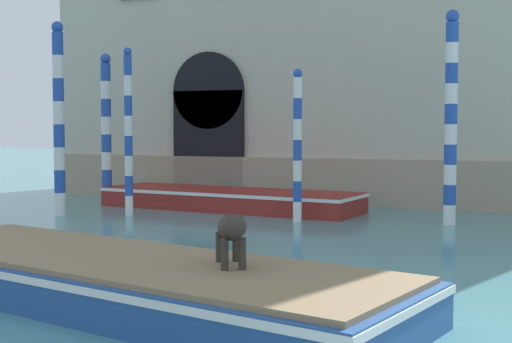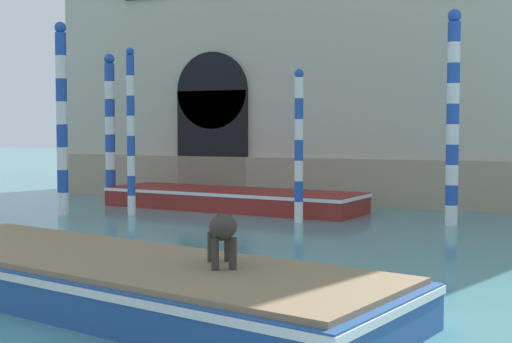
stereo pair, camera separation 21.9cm
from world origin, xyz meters
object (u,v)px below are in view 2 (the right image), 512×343
object	(u,v)px
mooring_pole_0	(131,131)
mooring_pole_3	(62,118)
mooring_pole_1	(299,145)
mooring_pole_5	(110,129)
boat_moored_near_palazzo	(232,199)
boat_foreground	(114,277)
dog_on_deck	(222,230)
mooring_pole_4	(453,117)

from	to	relation	value
mooring_pole_0	mooring_pole_3	distance (m)	1.64
mooring_pole_1	mooring_pole_5	bearing A→B (deg)	166.40
boat_moored_near_palazzo	mooring_pole_5	world-z (taller)	mooring_pole_5
boat_foreground	mooring_pole_5	world-z (taller)	mooring_pole_5
mooring_pole_3	mooring_pole_5	world-z (taller)	mooring_pole_3
boat_moored_near_palazzo	mooring_pole_0	world-z (taller)	mooring_pole_0
mooring_pole_1	mooring_pole_5	xyz separation A→B (m)	(-5.81, 1.41, 0.35)
mooring_pole_5	dog_on_deck	bearing A→B (deg)	-49.37
boat_moored_near_palazzo	mooring_pole_5	distance (m)	3.85
dog_on_deck	mooring_pole_3	size ratio (longest dim) A/B	0.18
mooring_pole_1	mooring_pole_3	world-z (taller)	mooring_pole_3
mooring_pole_0	mooring_pole_4	xyz separation A→B (m)	(7.08, 1.19, 0.30)
dog_on_deck	mooring_pole_4	bearing A→B (deg)	139.82
boat_foreground	mooring_pole_5	xyz separation A→B (m)	(-6.23, 8.86, 1.73)
mooring_pole_1	mooring_pole_4	distance (m)	3.25
mooring_pole_3	dog_on_deck	bearing A→B (deg)	-41.84
dog_on_deck	mooring_pole_5	bearing A→B (deg)	-171.29
mooring_pole_0	mooring_pole_5	size ratio (longest dim) A/B	0.97
dog_on_deck	boat_moored_near_palazzo	distance (m)	10.17
dog_on_deck	mooring_pole_1	world-z (taller)	mooring_pole_1
boat_foreground	mooring_pole_4	bearing A→B (deg)	84.66
boat_moored_near_palazzo	mooring_pole_0	xyz separation A→B (m)	(-1.61, -2.03, 1.69)
mooring_pole_1	mooring_pole_4	xyz separation A→B (m)	(3.08, 0.82, 0.59)
dog_on_deck	mooring_pole_1	bearing A→B (deg)	161.99
mooring_pole_0	mooring_pole_3	xyz separation A→B (m)	(-1.50, -0.58, 0.30)
mooring_pole_0	mooring_pole_5	distance (m)	2.54
mooring_pole_4	mooring_pole_3	bearing A→B (deg)	-168.33
mooring_pole_1	mooring_pole_4	size ratio (longest dim) A/B	0.74
dog_on_deck	boat_moored_near_palazzo	size ratio (longest dim) A/B	0.12
mooring_pole_0	mooring_pole_1	world-z (taller)	mooring_pole_0
boat_moored_near_palazzo	mooring_pole_0	size ratio (longest dim) A/B	1.77
dog_on_deck	boat_moored_near_palazzo	xyz separation A→B (m)	(-4.25, 9.21, -0.67)
boat_moored_near_palazzo	mooring_pole_4	distance (m)	5.88
boat_foreground	mooring_pole_0	xyz separation A→B (m)	(-4.41, 7.09, 1.67)
mooring_pole_3	mooring_pole_5	size ratio (longest dim) A/B	1.12
mooring_pole_1	mooring_pole_5	distance (m)	5.99
dog_on_deck	mooring_pole_5	xyz separation A→B (m)	(-7.68, 8.95, 1.08)
mooring_pole_5	mooring_pole_1	bearing A→B (deg)	-13.60
boat_moored_near_palazzo	mooring_pole_0	distance (m)	3.09
boat_foreground	mooring_pole_0	bearing A→B (deg)	134.40
mooring_pole_3	boat_moored_near_palazzo	bearing A→B (deg)	40.10
mooring_pole_0	mooring_pole_3	size ratio (longest dim) A/B	0.87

